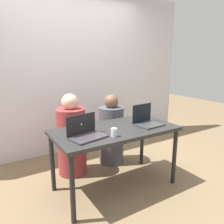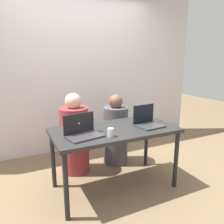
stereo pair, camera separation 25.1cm
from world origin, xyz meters
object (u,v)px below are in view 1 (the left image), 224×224
at_px(person_on_left, 72,139).
at_px(laptop_front_right, 146,120).
at_px(person_on_right, 111,133).
at_px(water_glass_left, 114,133).
at_px(laptop_front_left, 86,133).

relative_size(person_on_left, laptop_front_right, 3.36).
xyz_separation_m(person_on_right, water_glass_left, (-0.47, -0.82, 0.32)).
distance_m(person_on_left, water_glass_left, 0.88).
bearing_deg(laptop_front_left, water_glass_left, -39.63).
bearing_deg(person_on_left, laptop_front_left, 92.37).
distance_m(person_on_left, laptop_front_right, 1.02).
bearing_deg(water_glass_left, laptop_front_right, 15.37).
bearing_deg(person_on_left, person_on_right, -169.47).
bearing_deg(laptop_front_left, person_on_left, 70.29).
xyz_separation_m(person_on_left, laptop_front_left, (-0.10, -0.68, 0.31)).
xyz_separation_m(person_on_left, water_glass_left, (0.15, -0.82, 0.30)).
distance_m(person_on_right, laptop_front_left, 1.05).
height_order(laptop_front_left, water_glass_left, laptop_front_left).
bearing_deg(laptop_front_right, person_on_left, 131.53).
xyz_separation_m(person_on_right, laptop_front_left, (-0.72, -0.68, 0.33)).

